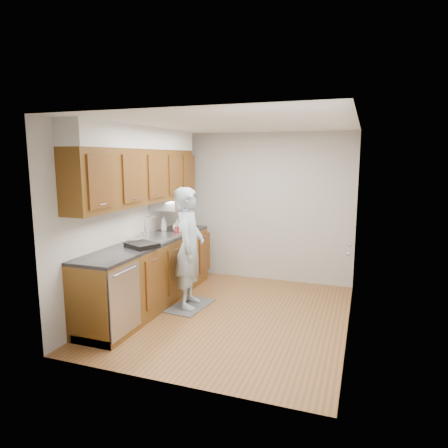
{
  "coord_description": "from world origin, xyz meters",
  "views": [
    {
      "loc": [
        1.62,
        -4.81,
        2.08
      ],
      "look_at": [
        -0.18,
        0.25,
        1.19
      ],
      "focal_mm": 32.0,
      "sensor_mm": 36.0,
      "label": 1
    }
  ],
  "objects_px": {
    "soap_bottle_c": "(177,225)",
    "steel_can": "(187,229)",
    "soap_bottle_a": "(164,223)",
    "soda_can": "(177,230)",
    "dish_rack": "(142,245)",
    "soap_bottle_b": "(180,225)",
    "person": "(189,240)"
  },
  "relations": [
    {
      "from": "soap_bottle_b",
      "to": "steel_can",
      "type": "distance_m",
      "value": 0.13
    },
    {
      "from": "soap_bottle_b",
      "to": "steel_can",
      "type": "bearing_deg",
      "value": -11.29
    },
    {
      "from": "soda_can",
      "to": "dish_rack",
      "type": "distance_m",
      "value": 1.03
    },
    {
      "from": "dish_rack",
      "to": "soap_bottle_a",
      "type": "bearing_deg",
      "value": 128.71
    },
    {
      "from": "dish_rack",
      "to": "soda_can",
      "type": "bearing_deg",
      "value": 115.54
    },
    {
      "from": "soda_can",
      "to": "steel_can",
      "type": "xyz_separation_m",
      "value": [
        0.13,
        0.09,
        0.01
      ]
    },
    {
      "from": "person",
      "to": "dish_rack",
      "type": "bearing_deg",
      "value": 129.92
    },
    {
      "from": "person",
      "to": "dish_rack",
      "type": "xyz_separation_m",
      "value": [
        -0.42,
        -0.54,
        0.01
      ]
    },
    {
      "from": "soap_bottle_c",
      "to": "steel_can",
      "type": "bearing_deg",
      "value": -20.25
    },
    {
      "from": "soap_bottle_b",
      "to": "steel_can",
      "type": "relative_size",
      "value": 1.61
    },
    {
      "from": "soap_bottle_a",
      "to": "soda_can",
      "type": "distance_m",
      "value": 0.29
    },
    {
      "from": "soap_bottle_b",
      "to": "soda_can",
      "type": "distance_m",
      "value": 0.13
    },
    {
      "from": "person",
      "to": "soap_bottle_b",
      "type": "bearing_deg",
      "value": 23.1
    },
    {
      "from": "soap_bottle_c",
      "to": "dish_rack",
      "type": "height_order",
      "value": "soap_bottle_c"
    },
    {
      "from": "person",
      "to": "soap_bottle_c",
      "type": "xyz_separation_m",
      "value": [
        -0.51,
        0.66,
        0.07
      ]
    },
    {
      "from": "dish_rack",
      "to": "soap_bottle_b",
      "type": "bearing_deg",
      "value": 114.88
    },
    {
      "from": "soda_can",
      "to": "steel_can",
      "type": "distance_m",
      "value": 0.16
    },
    {
      "from": "soda_can",
      "to": "steel_can",
      "type": "relative_size",
      "value": 0.81
    },
    {
      "from": "soap_bottle_c",
      "to": "steel_can",
      "type": "relative_size",
      "value": 1.47
    },
    {
      "from": "soap_bottle_a",
      "to": "soap_bottle_b",
      "type": "xyz_separation_m",
      "value": [
        0.28,
        0.03,
        -0.02
      ]
    },
    {
      "from": "soap_bottle_b",
      "to": "dish_rack",
      "type": "xyz_separation_m",
      "value": [
        0.0,
        -1.15,
        -0.07
      ]
    },
    {
      "from": "soap_bottle_c",
      "to": "soap_bottle_a",
      "type": "bearing_deg",
      "value": -156.65
    },
    {
      "from": "person",
      "to": "dish_rack",
      "type": "height_order",
      "value": "person"
    },
    {
      "from": "soda_can",
      "to": "steel_can",
      "type": "bearing_deg",
      "value": 35.11
    },
    {
      "from": "steel_can",
      "to": "soap_bottle_b",
      "type": "bearing_deg",
      "value": 168.71
    },
    {
      "from": "soap_bottle_a",
      "to": "steel_can",
      "type": "height_order",
      "value": "soap_bottle_a"
    },
    {
      "from": "steel_can",
      "to": "dish_rack",
      "type": "distance_m",
      "value": 1.13
    },
    {
      "from": "person",
      "to": "steel_can",
      "type": "bearing_deg",
      "value": 15.73
    },
    {
      "from": "soap_bottle_c",
      "to": "dish_rack",
      "type": "relative_size",
      "value": 0.51
    },
    {
      "from": "soap_bottle_a",
      "to": "steel_can",
      "type": "relative_size",
      "value": 1.94
    },
    {
      "from": "person",
      "to": "soap_bottle_a",
      "type": "relative_size",
      "value": 7.56
    },
    {
      "from": "person",
      "to": "soap_bottle_a",
      "type": "distance_m",
      "value": 0.92
    }
  ]
}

